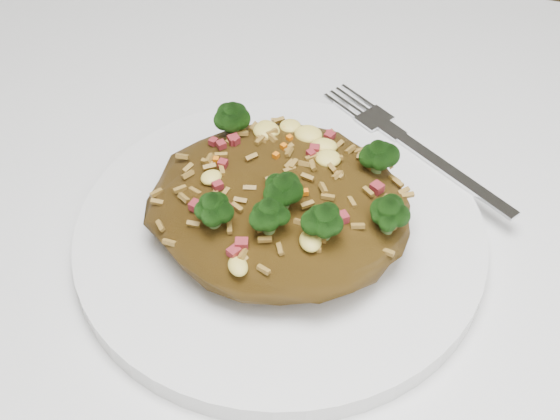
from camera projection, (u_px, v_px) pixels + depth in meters
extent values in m
cube|color=white|center=(329.00, 373.00, 0.43)|extent=(1.20, 0.80, 0.04)
cylinder|color=white|center=(280.00, 235.00, 0.47)|extent=(0.25, 0.25, 0.01)
ellipsoid|color=brown|center=(280.00, 205.00, 0.45)|extent=(0.15, 0.14, 0.04)
ellipsoid|color=#0E3407|center=(388.00, 213.00, 0.42)|extent=(0.02, 0.02, 0.02)
ellipsoid|color=#0E3407|center=(214.00, 208.00, 0.41)|extent=(0.02, 0.02, 0.02)
ellipsoid|color=#0E3407|center=(283.00, 190.00, 0.42)|extent=(0.02, 0.02, 0.02)
ellipsoid|color=#0E3407|center=(269.00, 214.00, 0.41)|extent=(0.02, 0.02, 0.02)
ellipsoid|color=#0E3407|center=(325.00, 220.00, 0.41)|extent=(0.02, 0.02, 0.02)
ellipsoid|color=#0E3407|center=(233.00, 117.00, 0.47)|extent=(0.02, 0.02, 0.02)
ellipsoid|color=#0E3407|center=(377.00, 154.00, 0.45)|extent=(0.02, 0.02, 0.02)
cube|color=silver|center=(472.00, 187.00, 0.49)|extent=(0.09, 0.06, 0.00)
cube|color=silver|center=(364.00, 111.00, 0.54)|extent=(0.04, 0.04, 0.00)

